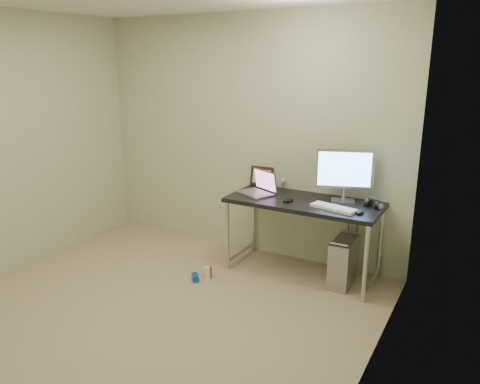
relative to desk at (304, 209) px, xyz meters
name	(u,v)px	position (x,y,z in m)	size (l,w,h in m)	color
floor	(143,319)	(-0.80, -1.43, -0.66)	(3.50, 3.50, 0.00)	tan
wall_back	(246,137)	(-0.80, 0.32, 0.59)	(3.50, 0.02, 2.50)	beige
wall_right	(370,203)	(0.95, -1.43, 0.59)	(0.02, 3.50, 2.50)	beige
desk	(304,209)	(0.00, 0.00, 0.00)	(1.45, 0.64, 0.75)	black
tower_computer	(343,262)	(0.42, -0.02, -0.44)	(0.20, 0.43, 0.47)	#A6A5A9
cable_a	(348,233)	(0.37, 0.27, -0.26)	(0.01, 0.01, 0.70)	black
cable_b	(357,237)	(0.46, 0.25, -0.28)	(0.01, 0.01, 0.72)	black
can_red	(209,272)	(-0.75, -0.53, -0.61)	(0.06, 0.06, 0.11)	#BD183E
can_white	(207,273)	(-0.75, -0.56, -0.60)	(0.06, 0.06, 0.12)	white
can_blue	(195,277)	(-0.82, -0.65, -0.63)	(0.07, 0.07, 0.12)	#0D4AB6
laptop	(259,188)	(-0.48, 0.00, 0.14)	(0.42, 0.39, 0.23)	#A5A5AC
monitor	(345,171)	(0.33, 0.15, 0.38)	(0.51, 0.22, 0.50)	#A5A5AC
keyboard	(334,208)	(0.33, -0.13, 0.10)	(0.42, 0.14, 0.03)	white
mouse_right	(360,212)	(0.57, -0.14, 0.10)	(0.07, 0.11, 0.04)	black
mouse_left	(288,199)	(-0.12, -0.11, 0.11)	(0.08, 0.12, 0.04)	black
headphones	(373,205)	(0.63, 0.10, 0.11)	(0.17, 0.10, 0.10)	black
picture_frame	(262,176)	(-0.59, 0.29, 0.19)	(0.26, 0.03, 0.20)	black
webcam	(283,181)	(-0.34, 0.28, 0.17)	(0.04, 0.04, 0.12)	silver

